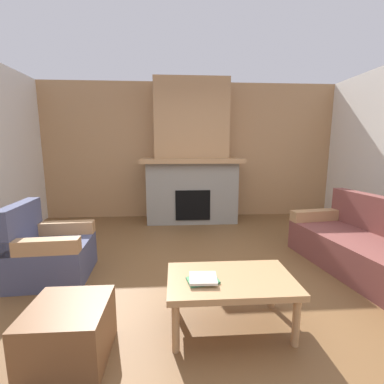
% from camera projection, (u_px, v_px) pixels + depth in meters
% --- Properties ---
extents(ground, '(9.00, 9.00, 0.00)m').
position_uv_depth(ground, '(207.00, 288.00, 2.77)').
color(ground, brown).
extents(wall_back_wood_panel, '(6.00, 0.12, 2.70)m').
position_uv_depth(wall_back_wood_panel, '(190.00, 151.00, 5.49)').
color(wall_back_wood_panel, tan).
rests_on(wall_back_wood_panel, ground).
extents(fireplace, '(1.90, 0.82, 2.70)m').
position_uv_depth(fireplace, '(191.00, 161.00, 5.15)').
color(fireplace, gray).
rests_on(fireplace, ground).
extents(couch, '(1.08, 1.90, 0.85)m').
position_uv_depth(couch, '(369.00, 248.00, 3.09)').
color(couch, brown).
rests_on(couch, ground).
extents(armchair, '(0.81, 0.81, 0.85)m').
position_uv_depth(armchair, '(49.00, 252.00, 2.96)').
color(armchair, '#474C6B').
rests_on(armchair, ground).
extents(coffee_table, '(1.00, 0.60, 0.43)m').
position_uv_depth(coffee_table, '(231.00, 284.00, 2.12)').
color(coffee_table, tan).
rests_on(coffee_table, ground).
extents(ottoman, '(0.52, 0.52, 0.40)m').
position_uv_depth(ottoman, '(69.00, 332.00, 1.82)').
color(ottoman, brown).
rests_on(ottoman, ground).
extents(book_stack_near_edge, '(0.26, 0.21, 0.04)m').
position_uv_depth(book_stack_near_edge, '(203.00, 279.00, 2.04)').
color(book_stack_near_edge, '#3D7F4C').
rests_on(book_stack_near_edge, coffee_table).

